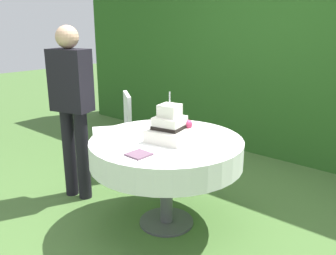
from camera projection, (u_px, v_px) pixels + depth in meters
name	position (u px, v px, depth m)	size (l,w,h in m)	color
ground_plane	(166.00, 222.00, 3.03)	(20.00, 20.00, 0.00)	#476B33
foliage_hedge	(290.00, 44.00, 4.28)	(6.71, 0.54, 2.73)	#28561E
cake_table	(166.00, 151.00, 2.85)	(1.21, 1.21, 0.74)	#4C4C51
wedding_cake	(170.00, 128.00, 2.76)	(0.35, 0.35, 0.38)	white
serving_plate_near	(159.00, 128.00, 3.10)	(0.15, 0.15, 0.01)	white
serving_plate_far	(208.00, 132.00, 2.99)	(0.13, 0.13, 0.01)	white
serving_plate_left	(213.00, 147.00, 2.62)	(0.12, 0.12, 0.01)	white
napkin_stack	(139.00, 154.00, 2.48)	(0.15, 0.15, 0.01)	#6B4C60
garden_chair	(119.00, 126.00, 3.90)	(0.56, 0.56, 0.89)	white
standing_person	(72.00, 102.00, 3.24)	(0.40, 0.29, 1.60)	black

